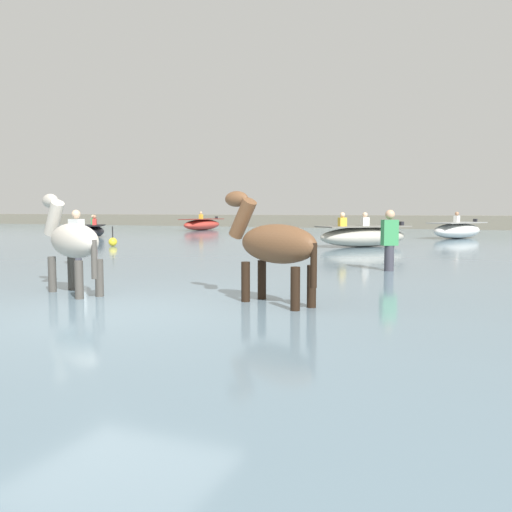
{
  "coord_description": "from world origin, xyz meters",
  "views": [
    {
      "loc": [
        4.16,
        -5.4,
        1.62
      ],
      "look_at": [
        0.67,
        2.9,
        0.84
      ],
      "focal_mm": 37.31,
      "sensor_mm": 36.0,
      "label": 1
    }
  ],
  "objects": [
    {
      "name": "person_onlooker_left",
      "position": [
        -4.29,
        4.16,
        0.87
      ],
      "size": [
        0.34,
        0.23,
        1.63
      ],
      "color": "#383842",
      "rests_on": "ground"
    },
    {
      "name": "horse_lead_pinto",
      "position": [
        -1.56,
        0.96,
        1.11
      ],
      "size": [
        1.7,
        0.97,
        1.88
      ],
      "color": "beige",
      "rests_on": "ground"
    },
    {
      "name": "person_wading_close",
      "position": [
        2.43,
        5.98,
        0.87
      ],
      "size": [
        0.38,
        0.34,
        1.63
      ],
      "color": "#383842",
      "rests_on": "ground"
    },
    {
      "name": "boat_far_offshore",
      "position": [
        -12.48,
        25.15,
        0.71
      ],
      "size": [
        1.43,
        4.0,
        1.21
      ],
      "color": "#BC382D",
      "rests_on": "water_surface"
    },
    {
      "name": "boat_near_port",
      "position": [
        3.24,
        20.53,
        0.71
      ],
      "size": [
        2.66,
        3.59,
        1.21
      ],
      "color": "silver",
      "rests_on": "water_surface"
    },
    {
      "name": "boat_distant_west",
      "position": [
        0.41,
        13.24,
        0.71
      ],
      "size": [
        3.27,
        3.29,
        1.21
      ],
      "color": "#B2AD9E",
      "rests_on": "water_surface"
    },
    {
      "name": "horse_trailing_bay",
      "position": [
        1.6,
        1.32,
        1.12
      ],
      "size": [
        1.71,
        0.98,
        1.89
      ],
      "color": "brown",
      "rests_on": "ground"
    },
    {
      "name": "far_shoreline",
      "position": [
        0.0,
        33.61,
        0.63
      ],
      "size": [
        80.0,
        2.4,
        1.26
      ],
      "primitive_type": "cube",
      "color": "#706B5B",
      "rests_on": "ground"
    },
    {
      "name": "channel_buoy",
      "position": [
        -7.94,
        10.13,
        0.5
      ],
      "size": [
        0.3,
        0.3,
        0.7
      ],
      "color": "yellow",
      "rests_on": "water_surface"
    },
    {
      "name": "water_surface",
      "position": [
        0.0,
        10.0,
        0.17
      ],
      "size": [
        90.0,
        90.0,
        0.34
      ],
      "primitive_type": "cube",
      "color": "slate",
      "rests_on": "ground"
    },
    {
      "name": "boat_distant_east",
      "position": [
        -12.7,
        14.79,
        0.64
      ],
      "size": [
        2.3,
        2.78,
        1.06
      ],
      "color": "black",
      "rests_on": "water_surface"
    },
    {
      "name": "ground_plane",
      "position": [
        0.0,
        0.0,
        0.0
      ],
      "size": [
        120.0,
        120.0,
        0.0
      ],
      "primitive_type": "plane",
      "color": "#84755B"
    }
  ]
}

